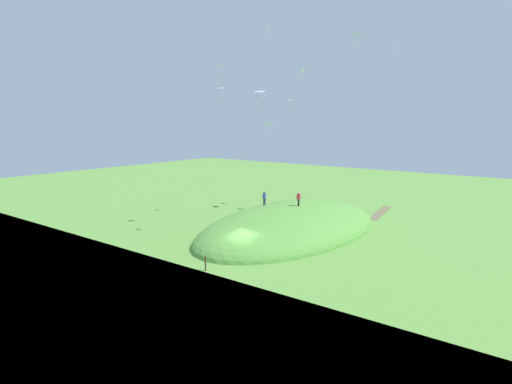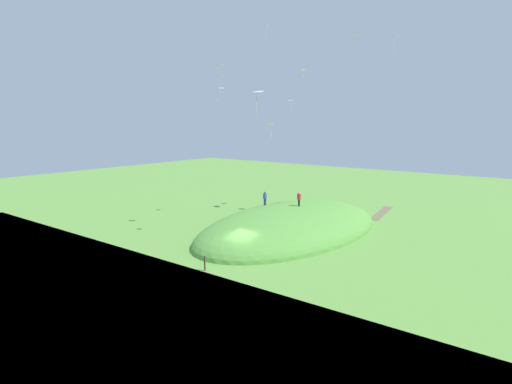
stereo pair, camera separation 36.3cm
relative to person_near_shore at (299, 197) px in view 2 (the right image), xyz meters
name	(u,v)px [view 2 (the right image)]	position (x,y,z in m)	size (l,w,h in m)	color
ground_plane	(241,255)	(-11.57, -0.56, -4.04)	(160.00, 160.00, 0.00)	#5E943E
grass_hill	(292,230)	(-0.46, 0.70, -4.04)	(29.56, 16.44, 6.00)	#57973D
dirt_path	(382,213)	(15.64, -4.23, -4.02)	(10.45, 1.26, 0.04)	brown
person_near_shore	(299,197)	(0.00, 0.00, 0.00)	(0.64, 0.64, 1.70)	black
person_on_hilltop	(265,197)	(-0.64, 4.56, -0.33)	(0.58, 0.58, 1.72)	#232946
kite_0	(270,125)	(7.40, 9.64, 8.43)	(1.06, 1.29, 2.00)	white
kite_1	(221,65)	(-4.84, 7.87, 15.27)	(0.98, 0.94, 1.40)	silver
kite_2	(303,71)	(9.31, 5.41, 15.73)	(0.79, 0.71, 1.16)	white
kite_3	(266,28)	(2.95, 7.10, 20.60)	(0.69, 0.59, 1.93)	white
kite_4	(220,90)	(-7.73, 5.36, 12.30)	(0.66, 0.74, 1.54)	white
kite_5	(358,35)	(10.77, -1.78, 19.91)	(0.85, 1.07, 1.90)	silver
kite_6	(291,102)	(10.67, 8.27, 11.76)	(0.91, 0.88, 2.03)	white
kite_8	(258,94)	(-16.20, -6.13, 11.02)	(0.64, 0.87, 1.94)	white
kite_9	(393,39)	(5.62, -8.29, 17.88)	(0.67, 0.84, 2.00)	silver
mooring_post	(205,263)	(-16.96, -0.88, -3.37)	(0.14, 0.14, 1.36)	brown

